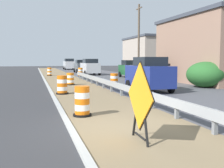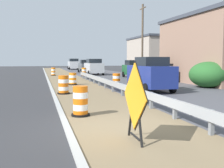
# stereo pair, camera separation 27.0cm
# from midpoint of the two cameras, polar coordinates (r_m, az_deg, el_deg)

# --- Properties ---
(ground_plane) EXTENTS (160.00, 160.00, 0.00)m
(ground_plane) POSITION_cam_midpoint_polar(r_m,az_deg,el_deg) (8.24, -0.38, -9.20)
(ground_plane) COLOR #333335
(median_dirt_strip) EXTENTS (3.79, 120.00, 0.01)m
(median_dirt_strip) POSITION_cam_midpoint_polar(r_m,az_deg,el_deg) (8.45, 4.21, -8.83)
(median_dirt_strip) COLOR #7F6B4C
(median_dirt_strip) RESTS_ON ground
(curb_near_edge) EXTENTS (0.20, 120.00, 0.11)m
(curb_near_edge) POSITION_cam_midpoint_polar(r_m,az_deg,el_deg) (8.00, -9.52, -9.68)
(curb_near_edge) COLOR #ADADA8
(curb_near_edge) RESTS_ON ground
(guardrail_median) EXTENTS (0.18, 41.10, 0.71)m
(guardrail_median) POSITION_cam_midpoint_polar(r_m,az_deg,el_deg) (10.45, 9.69, -3.31)
(guardrail_median) COLOR #999EA3
(guardrail_median) RESTS_ON ground
(warning_sign_diamond) EXTENTS (0.09, 1.76, 2.02)m
(warning_sign_diamond) POSITION_cam_midpoint_polar(r_m,az_deg,el_deg) (6.75, 4.76, -3.17)
(warning_sign_diamond) COLOR black
(warning_sign_diamond) RESTS_ON ground
(traffic_barrel_nearest) EXTENTS (0.67, 0.67, 1.09)m
(traffic_barrel_nearest) POSITION_cam_midpoint_polar(r_m,az_deg,el_deg) (9.87, -7.09, -3.91)
(traffic_barrel_nearest) COLOR orange
(traffic_barrel_nearest) RESTS_ON ground
(traffic_barrel_close) EXTENTS (0.74, 0.74, 1.10)m
(traffic_barrel_close) POSITION_cam_midpoint_polar(r_m,az_deg,el_deg) (16.32, -10.92, -0.35)
(traffic_barrel_close) COLOR orange
(traffic_barrel_close) RESTS_ON ground
(traffic_barrel_mid) EXTENTS (0.73, 0.73, 0.98)m
(traffic_barrel_mid) POSITION_cam_midpoint_polar(r_m,az_deg,el_deg) (22.09, -9.13, 0.93)
(traffic_barrel_mid) COLOR orange
(traffic_barrel_mid) RESTS_ON ground
(traffic_barrel_far) EXTENTS (0.74, 0.74, 0.98)m
(traffic_barrel_far) POSITION_cam_midpoint_polar(r_m,az_deg,el_deg) (21.04, 0.10, 0.79)
(traffic_barrel_far) COLOR orange
(traffic_barrel_far) RESTS_ON ground
(traffic_barrel_farther) EXTENTS (0.64, 0.64, 1.04)m
(traffic_barrel_farther) POSITION_cam_midpoint_polar(r_m,az_deg,el_deg) (35.21, -13.25, 2.47)
(traffic_barrel_farther) COLOR orange
(traffic_barrel_farther) RESTS_ON ground
(traffic_barrel_farthest) EXTENTS (0.67, 0.67, 1.04)m
(traffic_barrel_farthest) POSITION_cam_midpoint_polar(r_m,az_deg,el_deg) (33.57, -6.90, 2.44)
(traffic_barrel_farthest) COLOR orange
(traffic_barrel_farthest) RESTS_ON ground
(car_lead_near_lane) EXTENTS (2.06, 4.12, 2.21)m
(car_lead_near_lane) POSITION_cam_midpoint_polar(r_m,az_deg,el_deg) (17.68, 7.34, 2.06)
(car_lead_near_lane) COLOR navy
(car_lead_near_lane) RESTS_ON ground
(car_trailing_near_lane) EXTENTS (2.18, 4.25, 2.26)m
(car_trailing_near_lane) POSITION_cam_midpoint_polar(r_m,az_deg,el_deg) (25.61, 7.68, 3.06)
(car_trailing_near_lane) COLOR black
(car_trailing_near_lane) RESTS_ON ground
(car_lead_far_lane) EXTENTS (2.14, 4.42, 2.14)m
(car_lead_far_lane) POSITION_cam_midpoint_polar(r_m,az_deg,el_deg) (36.50, -4.86, 3.62)
(car_lead_far_lane) COLOR silver
(car_lead_far_lane) RESTS_ON ground
(car_mid_far_lane) EXTENTS (1.99, 4.51, 1.97)m
(car_mid_far_lane) POSITION_cam_midpoint_polar(r_m,az_deg,el_deg) (62.81, -6.51, 4.17)
(car_mid_far_lane) COLOR maroon
(car_mid_far_lane) RESTS_ON ground
(car_trailing_far_lane) EXTENTS (2.11, 4.14, 2.01)m
(car_trailing_far_lane) POSITION_cam_midpoint_polar(r_m,az_deg,el_deg) (42.79, -6.60, 3.75)
(car_trailing_far_lane) COLOR #4C5156
(car_trailing_far_lane) RESTS_ON ground
(car_distant_a) EXTENTS (2.05, 4.28, 1.98)m
(car_distant_a) POSITION_cam_midpoint_polar(r_m,az_deg,el_deg) (30.79, 3.68, 3.20)
(car_distant_a) COLOR #195128
(car_distant_a) RESTS_ON ground
(car_distant_b) EXTENTS (2.18, 4.80, 2.24)m
(car_distant_b) POSITION_cam_midpoint_polar(r_m,az_deg,el_deg) (56.61, -9.19, 4.17)
(car_distant_b) COLOR silver
(car_distant_b) RESTS_ON ground
(roadside_shop_near) EXTENTS (7.81, 10.54, 5.93)m
(roadside_shop_near) POSITION_cam_midpoint_polar(r_m,az_deg,el_deg) (26.41, 21.24, 6.85)
(roadside_shop_near) COLOR #93705B
(roadside_shop_near) RESTS_ON ground
(roadside_shop_far) EXTENTS (6.30, 10.56, 5.72)m
(roadside_shop_far) POSITION_cam_midpoint_polar(r_m,az_deg,el_deg) (44.82, 7.82, 6.18)
(roadside_shop_far) COLOR #AD9E8E
(roadside_shop_far) RESTS_ON ground
(utility_pole_mid) EXTENTS (0.24, 1.80, 8.75)m
(utility_pole_mid) POSITION_cam_midpoint_polar(r_m,az_deg,el_deg) (33.78, 5.43, 9.37)
(utility_pole_mid) COLOR brown
(utility_pole_mid) RESTS_ON ground
(bush_roadside) EXTENTS (2.82, 2.82, 1.90)m
(bush_roadside) POSITION_cam_midpoint_polar(r_m,az_deg,el_deg) (21.02, 18.81, 1.90)
(bush_roadside) COLOR #286028
(bush_roadside) RESTS_ON ground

